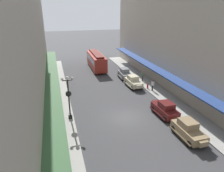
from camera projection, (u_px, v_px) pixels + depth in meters
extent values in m
plane|color=#424244|center=(126.00, 117.00, 24.53)|extent=(200.00, 200.00, 0.00)
cube|color=#A8A59E|center=(62.00, 126.00, 22.57)|extent=(3.00, 60.00, 0.15)
cube|color=#A8A59E|center=(181.00, 109.00, 26.44)|extent=(3.00, 60.00, 0.15)
cube|color=#B2A899|center=(20.00, 31.00, 18.18)|extent=(2.50, 60.00, 20.69)
cube|color=#335933|center=(53.00, 103.00, 21.36)|extent=(1.80, 54.00, 0.16)
cube|color=#B2A899|center=(214.00, 15.00, 23.05)|extent=(2.50, 60.00, 23.03)
cube|color=navy|center=(188.00, 87.00, 25.55)|extent=(1.80, 54.00, 0.16)
cube|color=#591919|center=(165.00, 110.00, 24.72)|extent=(1.87, 3.97, 0.80)
cube|color=#591919|center=(166.00, 105.00, 24.23)|extent=(1.51, 1.76, 0.70)
cube|color=#8C9EA8|center=(166.00, 105.00, 24.23)|extent=(1.44, 1.72, 0.42)
cube|color=#591919|center=(156.00, 102.00, 26.58)|extent=(0.95, 0.40, 0.52)
cube|color=black|center=(158.00, 113.00, 24.55)|extent=(0.39, 3.52, 0.12)
cube|color=black|center=(171.00, 111.00, 25.11)|extent=(0.39, 3.52, 0.12)
cylinder|color=black|center=(153.00, 109.00, 25.83)|extent=(0.25, 0.69, 0.68)
cylinder|color=black|center=(164.00, 107.00, 26.31)|extent=(0.25, 0.69, 0.68)
cylinder|color=black|center=(165.00, 119.00, 23.41)|extent=(0.25, 0.69, 0.68)
cylinder|color=black|center=(177.00, 117.00, 23.89)|extent=(0.25, 0.69, 0.68)
cube|color=slate|center=(125.00, 74.00, 37.76)|extent=(1.84, 3.96, 0.80)
cube|color=slate|center=(124.00, 70.00, 37.72)|extent=(1.50, 1.75, 0.70)
cube|color=#8C9EA8|center=(124.00, 70.00, 37.72)|extent=(1.43, 1.72, 0.42)
cube|color=slate|center=(128.00, 78.00, 35.81)|extent=(0.95, 0.39, 0.52)
cube|color=#393A3D|center=(130.00, 76.00, 38.09)|extent=(0.37, 3.52, 0.12)
cube|color=#393A3D|center=(120.00, 77.00, 37.66)|extent=(0.37, 3.52, 0.12)
cylinder|color=black|center=(131.00, 79.00, 36.85)|extent=(0.24, 0.69, 0.68)
cylinder|color=black|center=(123.00, 79.00, 36.48)|extent=(0.24, 0.69, 0.68)
cylinder|color=black|center=(127.00, 74.00, 39.32)|extent=(0.24, 0.69, 0.68)
cylinder|color=black|center=(119.00, 75.00, 38.96)|extent=(0.24, 0.69, 0.68)
cube|color=#997F5B|center=(189.00, 131.00, 20.43)|extent=(1.74, 3.92, 0.80)
cube|color=#997F5B|center=(188.00, 124.00, 20.38)|extent=(1.46, 1.72, 0.70)
cube|color=#8C9EA8|center=(188.00, 124.00, 20.38)|extent=(1.39, 1.68, 0.42)
cube|color=#997F5B|center=(203.00, 144.00, 18.51)|extent=(0.94, 0.37, 0.52)
cube|color=#4C3F2D|center=(196.00, 133.00, 20.80)|extent=(0.28, 3.51, 0.12)
cube|color=#4C3F2D|center=(180.00, 136.00, 20.29)|extent=(0.28, 3.51, 0.12)
cylinder|color=black|center=(204.00, 141.00, 19.57)|extent=(0.23, 0.68, 0.68)
cylinder|color=black|center=(190.00, 144.00, 19.14)|extent=(0.23, 0.68, 0.68)
cylinder|color=black|center=(187.00, 127.00, 22.01)|extent=(0.23, 0.68, 0.68)
cylinder|color=black|center=(173.00, 129.00, 21.58)|extent=(0.23, 0.68, 0.68)
cube|color=beige|center=(133.00, 82.00, 33.74)|extent=(1.87, 3.97, 0.80)
cube|color=beige|center=(133.00, 78.00, 33.69)|extent=(1.51, 1.76, 0.70)
cube|color=#8C9EA8|center=(133.00, 78.00, 33.69)|extent=(1.44, 1.72, 0.42)
cube|color=beige|center=(139.00, 87.00, 31.84)|extent=(0.95, 0.40, 0.52)
cube|color=#6D6856|center=(139.00, 84.00, 34.14)|extent=(0.39, 3.52, 0.12)
cube|color=#6D6856|center=(128.00, 85.00, 33.57)|extent=(0.39, 3.52, 0.12)
cylinder|color=black|center=(141.00, 87.00, 32.92)|extent=(0.25, 0.69, 0.68)
cylinder|color=black|center=(132.00, 88.00, 32.44)|extent=(0.25, 0.69, 0.68)
cylinder|color=black|center=(134.00, 82.00, 35.33)|extent=(0.25, 0.69, 0.68)
cylinder|color=black|center=(126.00, 83.00, 34.85)|extent=(0.25, 0.69, 0.68)
cube|color=#A52D23|center=(96.00, 61.00, 43.24)|extent=(2.62, 9.63, 2.70)
cube|color=#5B1913|center=(96.00, 54.00, 42.69)|extent=(1.60, 8.66, 0.36)
cube|color=#8C9EA8|center=(96.00, 59.00, 43.07)|extent=(2.63, 8.86, 0.95)
cube|color=black|center=(99.00, 72.00, 41.21)|extent=(2.01, 1.22, 0.40)
cube|color=black|center=(94.00, 65.00, 46.39)|extent=(2.01, 1.22, 0.40)
cube|color=black|center=(70.00, 116.00, 23.99)|extent=(0.44, 0.44, 0.50)
cylinder|color=black|center=(69.00, 98.00, 23.14)|extent=(0.16, 0.16, 4.20)
cube|color=black|center=(67.00, 80.00, 22.39)|extent=(1.10, 0.10, 0.10)
sphere|color=white|center=(62.00, 79.00, 22.19)|extent=(0.32, 0.32, 0.32)
sphere|color=white|center=(72.00, 78.00, 22.47)|extent=(0.32, 0.32, 0.32)
sphere|color=white|center=(67.00, 78.00, 22.29)|extent=(0.36, 0.36, 0.36)
cylinder|color=black|center=(68.00, 94.00, 22.97)|extent=(0.64, 0.18, 0.64)
cylinder|color=silver|center=(68.00, 93.00, 23.06)|extent=(0.56, 0.02, 0.56)
cylinder|color=#B21E19|center=(148.00, 86.00, 32.73)|extent=(0.24, 0.24, 0.70)
sphere|color=#B21E19|center=(148.00, 84.00, 32.60)|extent=(0.20, 0.20, 0.20)
cylinder|color=#2D2D33|center=(152.00, 88.00, 31.89)|extent=(0.24, 0.24, 0.85)
cube|color=white|center=(153.00, 84.00, 31.64)|extent=(0.36, 0.22, 0.56)
sphere|color=brown|center=(153.00, 81.00, 31.50)|extent=(0.22, 0.22, 0.22)
cylinder|color=black|center=(153.00, 81.00, 31.45)|extent=(0.28, 0.28, 0.04)
cylinder|color=#4C4238|center=(143.00, 79.00, 36.11)|extent=(0.24, 0.24, 0.85)
cube|color=#4C724C|center=(143.00, 75.00, 35.86)|extent=(0.36, 0.22, 0.56)
sphere|color=brown|center=(143.00, 73.00, 35.72)|extent=(0.22, 0.22, 0.22)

